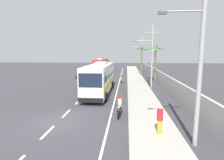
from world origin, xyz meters
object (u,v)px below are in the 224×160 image
Objects in this scene: palm_nearest at (155,56)px; palm_second at (142,56)px; utility_pole_nearest at (200,53)px; utility_pole_mid at (151,54)px; motorcycle_beside_bus at (122,79)px; motorcycle_trailing at (120,108)px; pedestrian_near_kerb at (160,119)px; utility_pole_far at (141,54)px; coach_bus_foreground at (100,77)px; coach_bus_far_lane at (101,64)px.

palm_second reaches higher than palm_nearest.
utility_pole_nearest is 1.06× the size of utility_pole_mid.
motorcycle_beside_bus is 6.97m from palm_nearest.
utility_pole_mid is (4.29, -4.49, 4.18)m from motorcycle_beside_bus.
utility_pole_nearest is (4.26, -4.35, 4.39)m from motorcycle_trailing.
motorcycle_beside_bus is at bearing 102.17° from utility_pole_nearest.
utility_pole_mid is (1.44, 15.44, 3.77)m from pedestrian_near_kerb.
utility_pole_nearest is at bearing -93.06° from palm_nearest.
motorcycle_trailing is 27.12m from palm_second.
palm_nearest is at bearing -82.34° from utility_pole_far.
palm_second reaches higher than coach_bus_foreground.
coach_bus_foreground is at bearing -109.76° from palm_second.
palm_nearest is at bearing 60.98° from pedestrian_near_kerb.
utility_pole_far reaches higher than palm_second.
palm_second is (-0.20, 14.46, -0.39)m from utility_pole_mid.
palm_second is (10.35, -9.30, 2.57)m from coach_bus_far_lane.
utility_pole_mid reaches higher than pedestrian_near_kerb.
coach_bus_far_lane is 5.72× the size of motorcycle_beside_bus.
pedestrian_near_kerb is at bearing -76.92° from coach_bus_far_lane.
motorcycle_beside_bus is at bearing 73.35° from coach_bus_foreground.
coach_bus_foreground is 5.89× the size of motorcycle_trailing.
utility_pole_far is 1.37× the size of palm_nearest.
motorcycle_trailing is at bearing -71.18° from coach_bus_foreground.
motorcycle_trailing is 0.21× the size of utility_pole_nearest.
utility_pole_nearest is (7.04, -12.53, 3.03)m from coach_bus_foreground.
pedestrian_near_kerb is 0.18× the size of utility_pole_nearest.
motorcycle_trailing is at bearing -79.70° from coach_bus_far_lane.
coach_bus_far_lane is 1.27× the size of utility_pole_far.
utility_pole_far reaches higher than palm_nearest.
utility_pole_mid reaches higher than utility_pole_far.
utility_pole_far is 11.28m from palm_nearest.
coach_bus_far_lane is at bearing 81.85° from pedestrian_near_kerb.
coach_bus_foreground is 21.66m from utility_pole_far.
utility_pole_nearest reaches higher than utility_pole_far.
utility_pole_far is 2.03m from palm_second.
utility_pole_mid is at bearing 90.81° from utility_pole_nearest.
palm_second is at bearing 66.40° from pedestrian_near_kerb.
motorcycle_trailing is 29.14m from utility_pole_far.
motorcycle_beside_bus is at bearing 133.67° from utility_pole_mid.
coach_bus_foreground is at bearing -106.65° from motorcycle_beside_bus.
coach_bus_far_lane is at bearing 113.93° from utility_pole_mid.
palm_second is at bearing 90.78° from utility_pole_mid.
motorcycle_beside_bus is at bearing -109.24° from utility_pole_far.
utility_pole_nearest is at bearing -75.00° from coach_bus_far_lane.
coach_bus_far_lane is 36.49m from motorcycle_trailing.
utility_pole_nearest reaches higher than pedestrian_near_kerb.
palm_second is at bearing 99.87° from palm_nearest.
palm_nearest is (5.68, 0.80, 3.95)m from motorcycle_beside_bus.
motorcycle_trailing is 4.22m from pedestrian_near_kerb.
palm_nearest is (1.40, 5.29, -0.22)m from utility_pole_mid.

